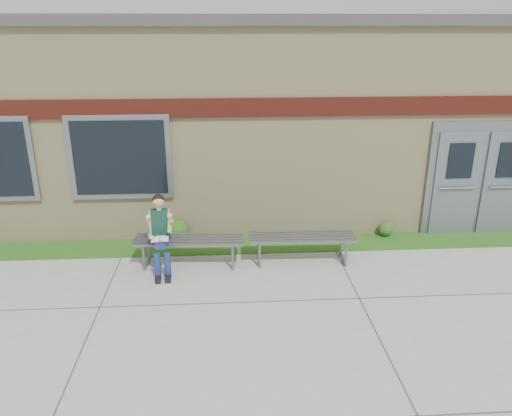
{
  "coord_description": "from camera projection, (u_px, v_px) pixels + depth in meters",
  "views": [
    {
      "loc": [
        -1.06,
        -6.2,
        4.05
      ],
      "look_at": [
        -0.55,
        1.7,
        1.11
      ],
      "focal_mm": 35.0,
      "sensor_mm": 36.0,
      "label": 1
    }
  ],
  "objects": [
    {
      "name": "bench_right",
      "position": [
        302.0,
        242.0,
        8.91
      ],
      "size": [
        1.92,
        0.58,
        0.5
      ],
      "rotation": [
        0.0,
        0.0,
        -0.03
      ],
      "color": "slate",
      "rests_on": "ground"
    },
    {
      "name": "girl",
      "position": [
        160.0,
        232.0,
        8.45
      ],
      "size": [
        0.48,
        0.78,
        1.35
      ],
      "rotation": [
        0.0,
        0.0,
        0.08
      ],
      "color": "navy",
      "rests_on": "ground"
    },
    {
      "name": "shrub_mid",
      "position": [
        178.0,
        231.0,
        9.74
      ],
      "size": [
        0.45,
        0.45,
        0.45
      ],
      "primitive_type": "sphere",
      "color": "#194F15",
      "rests_on": "grass_strip"
    },
    {
      "name": "shrub_east",
      "position": [
        385.0,
        229.0,
        10.02
      ],
      "size": [
        0.28,
        0.28,
        0.28
      ],
      "primitive_type": "sphere",
      "color": "#194F15",
      "rests_on": "grass_strip"
    },
    {
      "name": "bench_left",
      "position": [
        189.0,
        244.0,
        8.79
      ],
      "size": [
        1.95,
        0.64,
        0.5
      ],
      "rotation": [
        0.0,
        0.0,
        -0.06
      ],
      "color": "slate",
      "rests_on": "ground"
    },
    {
      "name": "school_building",
      "position": [
        267.0,
        108.0,
        12.15
      ],
      "size": [
        16.2,
        6.22,
        4.2
      ],
      "color": "beige",
      "rests_on": "ground"
    },
    {
      "name": "grass_strip",
      "position": [
        281.0,
        244.0,
        9.71
      ],
      "size": [
        16.0,
        0.8,
        0.02
      ],
      "primitive_type": "cube",
      "color": "#194F15",
      "rests_on": "ground"
    },
    {
      "name": "ground",
      "position": [
        301.0,
        319.0,
        7.28
      ],
      "size": [
        80.0,
        80.0,
        0.0
      ],
      "primitive_type": "plane",
      "color": "#9E9E99",
      "rests_on": "ground"
    }
  ]
}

